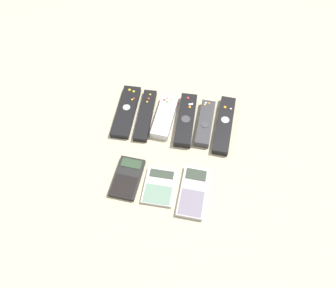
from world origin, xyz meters
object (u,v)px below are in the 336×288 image
at_px(remote_5, 224,125).
at_px(calculator_0, 127,178).
at_px(remote_3, 186,120).
at_px(remote_0, 126,111).
at_px(calculator_1, 160,187).
at_px(remote_1, 146,115).
at_px(calculator_2, 193,192).
at_px(remote_2, 165,117).
at_px(remote_4, 205,123).

distance_m(remote_5, calculator_0, 0.35).
bearing_deg(remote_3, remote_0, 177.80).
height_order(remote_0, remote_5, remote_5).
height_order(remote_3, calculator_1, remote_3).
height_order(remote_1, remote_5, remote_5).
distance_m(remote_3, calculator_2, 0.25).
relative_size(remote_2, remote_4, 0.95).
bearing_deg(remote_5, remote_2, -176.53).
bearing_deg(remote_4, calculator_2, -90.23).
relative_size(remote_2, remote_5, 0.75).
bearing_deg(remote_4, remote_1, -179.33).
distance_m(remote_3, calculator_1, 0.25).
relative_size(remote_3, calculator_0, 1.53).
distance_m(remote_1, calculator_0, 0.23).
xyz_separation_m(remote_0, remote_2, (0.13, -0.00, 0.00)).
bearing_deg(calculator_1, remote_1, 110.41).
bearing_deg(calculator_2, remote_5, 76.17).
relative_size(remote_2, remote_3, 0.82).
relative_size(remote_0, remote_4, 1.20).
bearing_deg(calculator_2, calculator_1, -179.15).
bearing_deg(calculator_0, calculator_1, -3.74).
relative_size(remote_1, remote_3, 1.01).
distance_m(calculator_0, calculator_2, 0.19).
bearing_deg(remote_4, remote_3, 178.51).
bearing_deg(calculator_2, remote_1, 128.97).
height_order(remote_1, remote_4, remote_4).
relative_size(remote_0, remote_1, 1.02).
distance_m(calculator_0, calculator_1, 0.10).
xyz_separation_m(remote_1, remote_4, (0.19, -0.00, 0.00)).
bearing_deg(calculator_1, calculator_0, 173.03).
relative_size(remote_5, calculator_1, 1.94).
bearing_deg(calculator_1, remote_3, 80.40).
bearing_deg(remote_0, calculator_0, -76.72).
xyz_separation_m(remote_2, remote_4, (0.13, -0.00, -0.00)).
bearing_deg(remote_2, remote_1, -176.87).
bearing_deg(calculator_2, calculator_0, 177.81).
xyz_separation_m(remote_5, calculator_2, (-0.07, -0.25, -0.00)).
relative_size(remote_1, remote_4, 1.17).
xyz_separation_m(calculator_0, calculator_1, (0.10, -0.01, -0.00)).
relative_size(remote_2, calculator_0, 1.25).
xyz_separation_m(remote_5, calculator_0, (-0.26, -0.24, -0.00)).
height_order(calculator_1, calculator_2, calculator_2).
xyz_separation_m(remote_2, calculator_1, (0.03, -0.24, -0.01)).
bearing_deg(remote_5, remote_3, -176.44).
height_order(calculator_0, calculator_2, calculator_0).
height_order(remote_3, calculator_2, remote_3).
xyz_separation_m(remote_3, calculator_1, (-0.04, -0.24, -0.01)).
bearing_deg(remote_5, remote_4, -172.60).
height_order(remote_4, remote_5, remote_4).
bearing_deg(remote_1, remote_3, -1.70).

